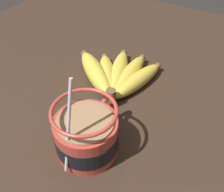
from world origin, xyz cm
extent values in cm
cube|color=#332319|center=(0.00, 0.00, 1.90)|extent=(122.59, 122.59, 3.81)
cylinder|color=#B23D33|center=(-6.77, 2.98, 7.42)|extent=(10.38, 10.38, 7.22)
cylinder|color=black|center=(-6.77, 2.98, 7.18)|extent=(10.58, 10.58, 3.37)
torus|color=#B23D33|center=(-0.66, 2.98, 8.62)|extent=(5.52, 0.90, 5.52)
cylinder|color=#997551|center=(-6.77, 2.98, 11.13)|extent=(9.18, 9.18, 0.40)
torus|color=#B23D33|center=(-6.77, 2.98, 13.43)|extent=(10.38, 10.38, 0.60)
cylinder|color=silver|center=(-10.59, 2.98, 13.06)|extent=(4.48, 0.50, 15.62)
ellipsoid|color=silver|center=(-8.59, 2.98, 5.31)|extent=(3.00, 2.00, 0.80)
cylinder|color=brown|center=(4.57, 5.13, 6.58)|extent=(2.00, 2.00, 3.00)
ellipsoid|color=gold|center=(12.96, 3.29, 5.54)|extent=(15.57, 6.61, 3.45)
sphere|color=brown|center=(20.38, 1.67, 5.54)|extent=(1.55, 1.55, 1.55)
ellipsoid|color=gold|center=(13.58, 5.75, 5.57)|extent=(16.29, 4.63, 3.53)
sphere|color=brown|center=(21.61, 6.30, 5.57)|extent=(1.59, 1.59, 1.59)
ellipsoid|color=gold|center=(13.29, 8.34, 5.61)|extent=(16.82, 9.13, 3.61)
sphere|color=brown|center=(21.08, 11.21, 5.61)|extent=(1.63, 1.63, 1.63)
ellipsoid|color=gold|center=(11.34, 10.14, 5.56)|extent=(14.03, 11.65, 3.50)
sphere|color=brown|center=(17.32, 14.56, 5.56)|extent=(1.57, 1.57, 1.57)
ellipsoid|color=gold|center=(10.25, 12.60, 5.86)|extent=(13.43, 15.84, 4.11)
sphere|color=brown|center=(15.32, 19.27, 5.86)|extent=(1.85, 1.85, 1.85)
camera|label=1|loc=(-26.96, -13.88, 39.91)|focal=40.00mm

